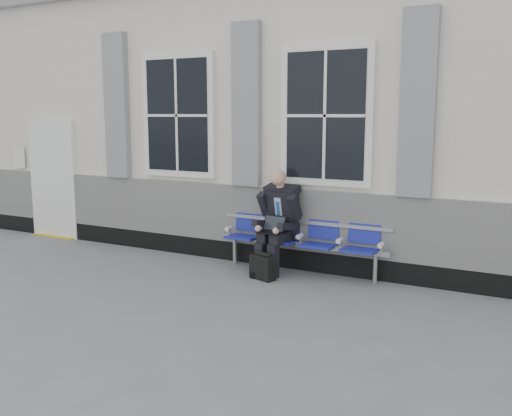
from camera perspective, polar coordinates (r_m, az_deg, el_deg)
The scene contains 5 objects.
ground at distance 7.25m, azimuth -0.14°, elevation -8.90°, with size 70.00×70.00×0.00m, color slate.
station_building at distance 10.08m, azimuth 9.22°, elevation 8.97°, with size 14.40×4.40×4.49m.
bench at distance 8.23m, azimuth 4.59°, elevation -2.72°, with size 2.60×0.47×0.91m.
businessman at distance 8.18m, azimuth 2.23°, elevation -1.01°, with size 0.63×0.85×1.49m.
briefcase at distance 7.95m, azimuth 0.65°, elevation -5.90°, with size 0.41×0.27×0.39m.
Camera 1 is at (3.24, -6.07, 2.27)m, focal length 40.00 mm.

